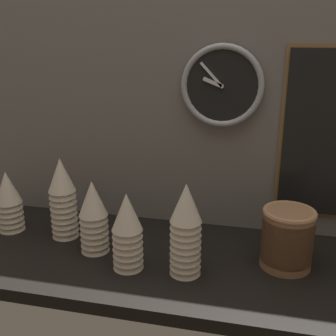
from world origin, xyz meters
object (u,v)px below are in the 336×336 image
Objects in this scene: cup_stack_left at (63,198)px; cup_stack_center_left at (93,217)px; wall_clock at (222,86)px; cup_stack_far_left at (9,201)px; cup_stack_center_right at (186,230)px; cup_stack_center at (127,231)px; bowl_stack_right at (287,237)px.

cup_stack_left is 15.77cm from cup_stack_center_left.
wall_clock is (50.12, 18.44, 36.56)cm from cup_stack_left.
cup_stack_center_right is (65.55, -13.78, 3.11)cm from cup_stack_far_left.
cup_stack_far_left is (-20.89, 0.14, -3.11)cm from cup_stack_left.
cup_stack_far_left is 0.78× the size of cup_stack_center_right.
cup_stack_center is 50.51cm from cup_stack_far_left.
cup_stack_center is 0.89× the size of wall_clock.
bowl_stack_right is at bearing -42.47° from wall_clock.
cup_stack_center_right is at bearing -159.43° from bowl_stack_right.
cup_stack_center_left is (-13.58, 7.25, 0.00)cm from cup_stack_center.
bowl_stack_right is at bearing -2.23° from cup_stack_left.
bowl_stack_right is (73.38, -2.85, -4.52)cm from cup_stack_left.
cup_stack_center_right is at bearing -11.87° from cup_stack_far_left.
cup_stack_far_left is 67.06cm from cup_stack_center_right.
cup_stack_center_right is (30.78, -6.44, 2.08)cm from cup_stack_center_left.
cup_stack_far_left is 83.38cm from wall_clock.
cup_stack_center_left reaches higher than bowl_stack_right.
bowl_stack_right is at bearing 4.17° from cup_stack_center_left.
cup_stack_center_left is 58.85cm from wall_clock.
cup_stack_left is 1.17× the size of cup_stack_center.
cup_stack_center_right is 31.01cm from bowl_stack_right.
cup_stack_center is 1.10× the size of cup_stack_far_left.
cup_stack_left is 64.72cm from wall_clock.
cup_stack_left is 1.29× the size of cup_stack_far_left.
bowl_stack_right is at bearing 14.16° from cup_stack_center.
wall_clock is at bearing 137.53° from bowl_stack_right.
cup_stack_center_right is 48.94cm from wall_clock.
cup_stack_center_left is at bearing 151.90° from cup_stack_center.
wall_clock reaches higher than cup_stack_left.
cup_stack_left is 1.00× the size of cup_stack_center_right.
cup_stack_center_left is 0.89× the size of wall_clock.
wall_clock is at bearing 35.27° from cup_stack_center_left.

